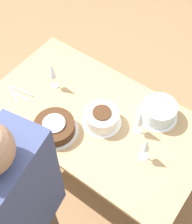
{
  "coord_description": "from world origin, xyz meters",
  "views": [
    {
      "loc": [
        0.7,
        -0.95,
        2.46
      ],
      "look_at": [
        0.0,
        0.0,
        0.79
      ],
      "focal_mm": 50.0,
      "sensor_mm": 36.0,
      "label": 1
    }
  ],
  "objects": [
    {
      "name": "wine_glass_far",
      "position": [
        0.28,
        0.07,
        0.88
      ],
      "size": [
        0.06,
        0.06,
        0.21
      ],
      "color": "silver",
      "rests_on": "dining_table"
    },
    {
      "name": "cake_center_white",
      "position": [
        0.06,
        -0.01,
        0.79
      ],
      "size": [
        0.26,
        0.26,
        0.11
      ],
      "color": "white",
      "rests_on": "dining_table"
    },
    {
      "name": "wine_glass_near",
      "position": [
        0.41,
        -0.07,
        0.87
      ],
      "size": [
        0.07,
        0.07,
        0.2
      ],
      "color": "silver",
      "rests_on": "dining_table"
    },
    {
      "name": "cake_back_decorated",
      "position": [
        0.33,
        0.24,
        0.79
      ],
      "size": [
        0.27,
        0.27,
        0.12
      ],
      "color": "white",
      "rests_on": "dining_table"
    },
    {
      "name": "person_cutting",
      "position": [
        0.13,
        -0.77,
        1.01
      ],
      "size": [
        0.29,
        0.43,
        1.67
      ],
      "rotation": [
        0.0,
        0.0,
        1.75
      ],
      "color": "#4C4238",
      "rests_on": "ground_plane"
    },
    {
      "name": "fork_pile",
      "position": [
        -0.55,
        -0.17,
        0.74
      ],
      "size": [
        0.21,
        0.12,
        0.01
      ],
      "color": "silver",
      "rests_on": "dining_table"
    },
    {
      "name": "dining_table",
      "position": [
        0.0,
        0.0,
        0.62
      ],
      "size": [
        1.5,
        0.84,
        0.74
      ],
      "color": "tan",
      "rests_on": "ground_plane"
    },
    {
      "name": "wine_glass_extra",
      "position": [
        -0.4,
        0.04,
        0.88
      ],
      "size": [
        0.06,
        0.06,
        0.22
      ],
      "color": "silver",
      "rests_on": "dining_table"
    },
    {
      "name": "cake_front_chocolate",
      "position": [
        -0.15,
        -0.25,
        0.78
      ],
      "size": [
        0.3,
        0.3,
        0.09
      ],
      "color": "white",
      "rests_on": "dining_table"
    },
    {
      "name": "ground_plane",
      "position": [
        0.0,
        0.0,
        0.0
      ],
      "size": [
        12.0,
        12.0,
        0.0
      ],
      "primitive_type": "plane",
      "color": "#8E6B47"
    }
  ]
}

